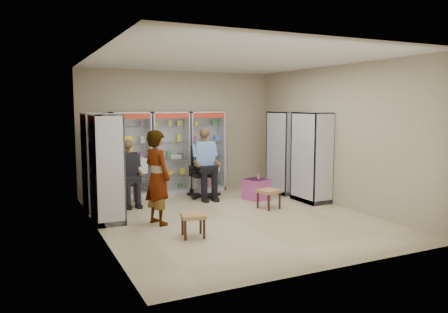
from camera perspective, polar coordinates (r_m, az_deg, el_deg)
name	(u,v)px	position (r m, az deg, el deg)	size (l,w,h in m)	color
floor	(232,217)	(8.54, 1.04, -7.90)	(6.00, 6.00, 0.00)	tan
room_shell	(232,115)	(8.27, 1.07, 5.42)	(5.02, 6.02, 3.01)	tan
cabinet_back_left	(131,155)	(10.47, -12.07, 0.22)	(0.90, 0.50, 2.00)	#9EA1A5
cabinet_back_mid	(170,153)	(10.73, -7.13, 0.47)	(0.90, 0.50, 2.00)	#A6A7AD
cabinet_back_right	(205,151)	(11.06, -2.45, 0.70)	(0.90, 0.50, 2.00)	#B1B4B8
cabinet_right_far	(284,153)	(10.83, 7.88, 0.51)	(0.50, 0.90, 2.00)	silver
cabinet_right_near	(311,157)	(9.93, 11.35, -0.10)	(0.50, 0.90, 2.00)	silver
cabinet_left_far	(97,161)	(9.39, -16.29, -0.63)	(0.50, 0.90, 2.00)	silver
cabinet_left_near	(107,168)	(8.31, -15.08, -1.50)	(0.50, 0.90, 2.00)	#9EA1A5
wooden_chair	(128,183)	(9.79, -12.43, -3.37)	(0.42, 0.42, 0.94)	black
seated_customer	(128,174)	(9.71, -12.40, -2.25)	(0.44, 0.60, 1.34)	black
office_chair	(204,172)	(10.26, -2.69, -2.01)	(0.66, 0.66, 1.20)	black
seated_shopkeeper	(204,165)	(10.19, -2.59, -1.14)	(0.50, 0.70, 1.53)	#7AA0F1
pink_trunk	(256,189)	(10.08, 4.25, -4.28)	(0.49, 0.47, 0.47)	#B94A79
tea_glass	(258,177)	(10.04, 4.51, -2.66)	(0.07, 0.07, 0.11)	#522707
woven_stool_a	(269,199)	(9.22, 5.86, -5.55)	(0.40, 0.40, 0.40)	#AC7148
woven_stool_b	(193,225)	(7.26, -4.05, -8.98)	(0.38, 0.38, 0.38)	#96663F
standing_man	(157,177)	(7.97, -8.72, -2.72)	(0.63, 0.41, 1.72)	gray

